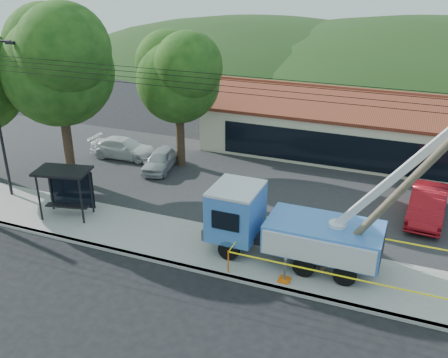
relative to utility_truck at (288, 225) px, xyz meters
name	(u,v)px	position (x,y,z in m)	size (l,w,h in m)	color
ground	(192,303)	(-2.65, -4.48, -1.80)	(120.00, 120.00, 0.00)	black
curb	(213,273)	(-2.65, -2.38, -1.72)	(60.00, 0.25, 0.15)	gray
sidewalk	(229,252)	(-2.65, -0.48, -1.72)	(60.00, 4.00, 0.15)	gray
parking_lot	(278,187)	(-2.65, 7.52, -1.75)	(60.00, 12.00, 0.10)	#28282B
strip_mall	(366,128)	(1.35, 15.50, 0.09)	(22.50, 8.53, 4.67)	beige
tree_west_near	(57,60)	(-14.65, 3.52, 5.73)	(7.56, 6.72, 10.80)	#332316
tree_lot	(178,73)	(-9.65, 8.52, 4.41)	(6.30, 5.60, 8.94)	#332316
hill_west	(263,57)	(-17.65, 50.52, -1.80)	(78.40, 56.00, 28.00)	#1F3915
utility_truck	(288,225)	(0.00, 0.00, 0.00)	(10.95, 4.15, 8.40)	black
leaning_pole	(405,186)	(4.58, -0.33, 2.85)	(5.48, 1.75, 8.31)	#4E4432
bus_shelter	(65,181)	(-11.89, -0.27, 0.29)	(3.04, 2.25, 2.63)	black
caution_tape	(353,259)	(2.96, -0.30, -0.86)	(10.02, 3.71, 1.07)	orange
car_silver	(161,171)	(-10.50, 7.26, -1.80)	(1.57, 3.91, 1.33)	#B2B6BA
car_red	(425,220)	(5.76, 6.51, -1.80)	(1.73, 4.97, 1.64)	maroon
car_white	(125,159)	(-13.89, 8.23, -1.80)	(1.91, 4.70, 1.37)	white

